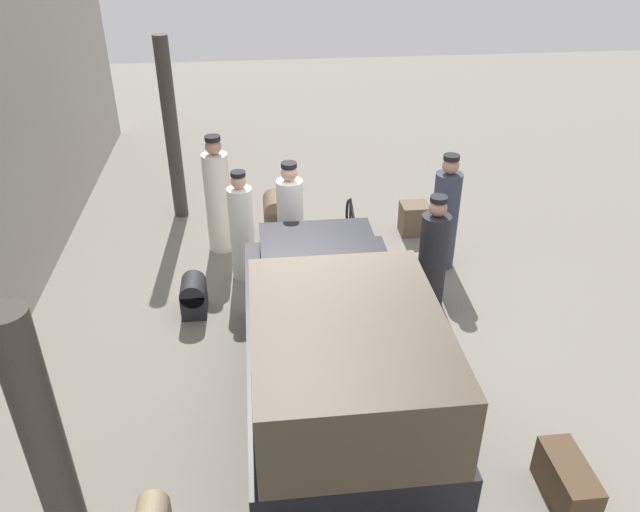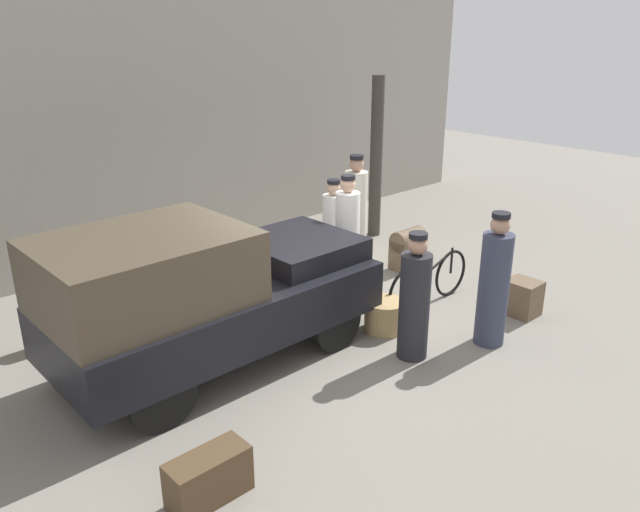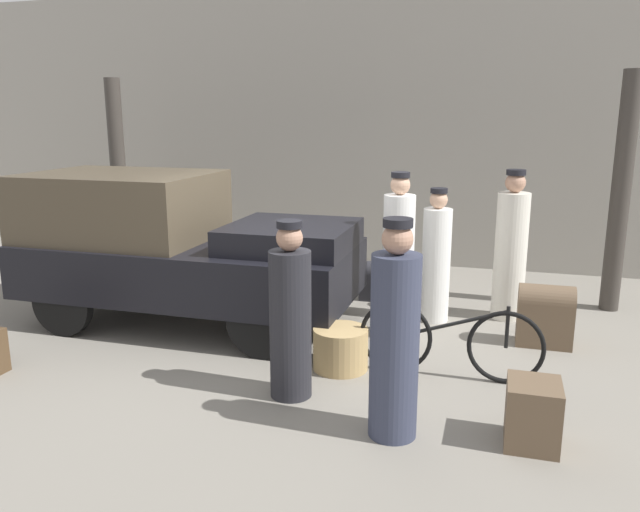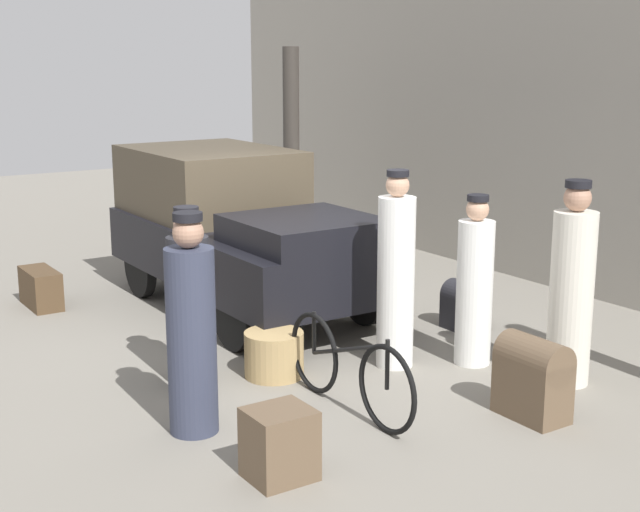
% 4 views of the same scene
% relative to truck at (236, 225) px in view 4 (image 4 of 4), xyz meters
% --- Properties ---
extents(ground_plane, '(30.00, 30.00, 0.00)m').
position_rel_truck_xyz_m(ground_plane, '(1.65, -0.24, -0.97)').
color(ground_plane, gray).
extents(station_building_facade, '(16.00, 0.15, 4.50)m').
position_rel_truck_xyz_m(station_building_facade, '(1.65, 3.83, 1.28)').
color(station_building_facade, gray).
rests_on(station_building_facade, ground).
extents(canopy_pillar_left, '(0.24, 0.24, 3.01)m').
position_rel_truck_xyz_m(canopy_pillar_left, '(-2.03, 2.01, 0.54)').
color(canopy_pillar_left, '#38332D').
rests_on(canopy_pillar_left, ground).
extents(truck, '(3.91, 1.76, 1.80)m').
position_rel_truck_xyz_m(truck, '(0.00, 0.00, 0.00)').
color(truck, black).
rests_on(truck, ground).
extents(bicycle, '(1.76, 0.04, 0.76)m').
position_rel_truck_xyz_m(bicycle, '(3.35, -0.75, -0.60)').
color(bicycle, black).
rests_on(bicycle, ground).
extents(wicker_basket, '(0.55, 0.55, 0.42)m').
position_rel_truck_xyz_m(wicker_basket, '(2.30, -0.84, -0.76)').
color(wicker_basket, tan).
rests_on(wicker_basket, ground).
extents(porter_lifting_near_truck, '(0.35, 0.35, 1.87)m').
position_rel_truck_xyz_m(porter_lifting_near_truck, '(2.67, 0.26, -0.10)').
color(porter_lifting_near_truck, white).
rests_on(porter_lifting_near_truck, ground).
extents(porter_carrying_trunk, '(0.37, 0.37, 1.61)m').
position_rel_truck_xyz_m(porter_carrying_trunk, '(2.02, -1.54, -0.23)').
color(porter_carrying_trunk, '#232328').
rests_on(porter_carrying_trunk, ground).
extents(conductor_in_dark_uniform, '(0.38, 0.38, 1.74)m').
position_rel_truck_xyz_m(conductor_in_dark_uniform, '(3.02, -1.99, -0.17)').
color(conductor_in_dark_uniform, '#33384C').
rests_on(conductor_in_dark_uniform, ground).
extents(porter_with_bicycle, '(0.39, 0.39, 1.84)m').
position_rel_truck_xyz_m(porter_with_bicycle, '(3.89, 1.28, -0.12)').
color(porter_with_bicycle, silver).
rests_on(porter_with_bicycle, ground).
extents(porter_standing_middle, '(0.34, 0.34, 1.63)m').
position_rel_truck_xyz_m(porter_standing_middle, '(3.03, 0.93, -0.22)').
color(porter_standing_middle, white).
rests_on(porter_standing_middle, ground).
extents(trunk_barrel_dark, '(0.58, 0.35, 0.68)m').
position_rel_truck_xyz_m(trunk_barrel_dark, '(4.28, 0.42, -0.61)').
color(trunk_barrel_dark, brown).
rests_on(trunk_barrel_dark, ground).
extents(trunk_large_brown, '(0.44, 0.32, 0.53)m').
position_rel_truck_xyz_m(trunk_large_brown, '(2.18, 1.59, -0.70)').
color(trunk_large_brown, '#232328').
rests_on(trunk_large_brown, ground).
extents(suitcase_tan_flat, '(0.38, 0.28, 0.44)m').
position_rel_truck_xyz_m(suitcase_tan_flat, '(-1.24, 1.73, -0.74)').
color(suitcase_tan_flat, '#9E8966').
rests_on(suitcase_tan_flat, ground).
extents(trunk_wicker_pale, '(0.73, 0.32, 0.44)m').
position_rel_truck_xyz_m(trunk_wicker_pale, '(-1.20, -1.95, -0.74)').
color(trunk_wicker_pale, '#4C3823').
rests_on(trunk_wicker_pale, ground).
extents(suitcase_small_leather, '(0.40, 0.44, 0.51)m').
position_rel_truck_xyz_m(suitcase_small_leather, '(4.07, -1.84, -0.71)').
color(suitcase_small_leather, brown).
rests_on(suitcase_small_leather, ground).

